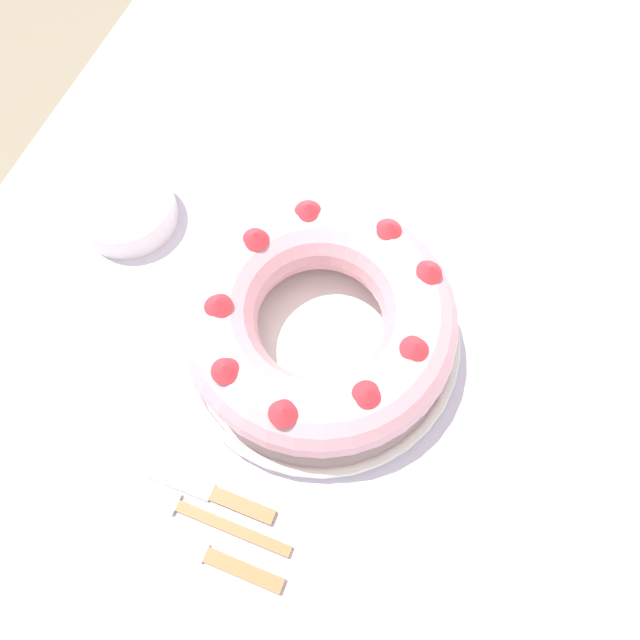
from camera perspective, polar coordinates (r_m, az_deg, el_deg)
The scene contains 8 objects.
ground_plane at distance 1.46m, azimuth 1.51°, elevation -12.93°, with size 8.00×8.00×0.00m, color gray.
dining_table at distance 0.83m, azimuth 2.58°, elevation -4.54°, with size 1.47×1.05×0.73m.
serving_dish at distance 0.75m, azimuth 0.00°, elevation -1.63°, with size 0.33×0.33×0.02m.
bundt_cake at distance 0.70m, azimuth 0.00°, elevation 0.02°, with size 0.31×0.31×0.10m.
fork at distance 0.72m, azimuth -11.00°, elevation -17.04°, with size 0.02×0.18×0.01m.
serving_knife at distance 0.71m, azimuth -10.12°, elevation -20.43°, with size 0.02×0.19×0.01m.
cake_knife at distance 0.72m, azimuth -9.65°, elevation -15.41°, with size 0.02×0.16×0.01m.
side_bowl at distance 0.86m, azimuth -17.34°, elevation 9.69°, with size 0.13×0.13×0.04m, color white.
Camera 1 is at (-0.27, -0.06, 1.43)m, focal length 35.00 mm.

